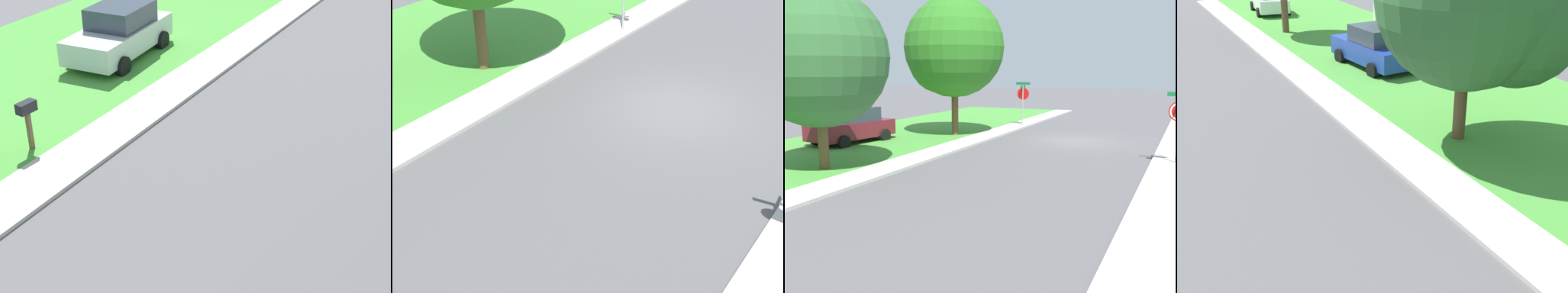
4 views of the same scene
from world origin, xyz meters
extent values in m
cube|color=#B7B2A8|center=(-4.70, 12.00, 0.05)|extent=(1.40, 56.00, 0.10)
cube|color=#479338|center=(-9.40, 12.00, 0.04)|extent=(8.00, 56.00, 0.08)
cube|color=silver|center=(-7.66, 15.35, 0.70)|extent=(2.16, 4.44, 0.76)
cube|color=#2D3842|center=(-7.67, 15.55, 1.42)|extent=(1.77, 2.23, 0.68)
cylinder|color=black|center=(-6.65, 14.10, 0.32)|extent=(0.29, 0.66, 0.64)
cylinder|color=black|center=(-8.44, 13.94, 0.32)|extent=(0.29, 0.66, 0.64)
cylinder|color=black|center=(-6.87, 16.75, 0.32)|extent=(0.29, 0.66, 0.64)
cylinder|color=black|center=(-8.67, 16.60, 0.32)|extent=(0.29, 0.66, 0.64)
cube|color=brown|center=(-5.84, 9.16, 0.53)|extent=(0.10, 0.10, 1.05)
cube|color=black|center=(-5.84, 9.16, 1.18)|extent=(0.28, 0.50, 0.26)
camera|label=1|loc=(3.69, 0.20, 7.16)|focal=54.42mm
camera|label=2|loc=(-6.27, 13.84, 7.67)|focal=54.56mm
camera|label=3|loc=(-5.37, 23.48, 3.67)|focal=43.40mm
camera|label=4|loc=(-1.69, -0.64, 5.99)|focal=48.15mm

